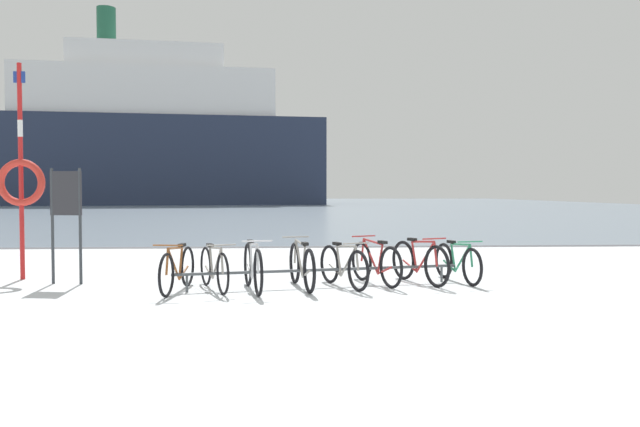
# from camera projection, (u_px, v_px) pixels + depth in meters

# --- Properties ---
(ground) EXTENTS (80.00, 132.00, 0.08)m
(ground) POSITION_uv_depth(u_px,v_px,m) (308.00, 207.00, 61.32)
(ground) COLOR silver
(bike_rack) EXTENTS (4.75, 1.03, 0.31)m
(bike_rack) POSITION_uv_depth(u_px,v_px,m) (321.00, 270.00, 10.22)
(bike_rack) COLOR #4C5156
(bike_rack) RESTS_ON ground
(bicycle_0) EXTENTS (0.46, 1.73, 0.78)m
(bicycle_0) POSITION_uv_depth(u_px,v_px,m) (177.00, 269.00, 9.72)
(bicycle_0) COLOR black
(bicycle_0) RESTS_ON ground
(bicycle_1) EXTENTS (0.71, 1.61, 0.77)m
(bicycle_1) POSITION_uv_depth(u_px,v_px,m) (214.00, 268.00, 9.88)
(bicycle_1) COLOR black
(bicycle_1) RESTS_ON ground
(bicycle_2) EXTENTS (0.53, 1.76, 0.84)m
(bicycle_2) POSITION_uv_depth(u_px,v_px,m) (253.00, 267.00, 9.79)
(bicycle_2) COLOR black
(bicycle_2) RESTS_ON ground
(bicycle_3) EXTENTS (0.52, 1.77, 0.82)m
(bicycle_3) POSITION_uv_depth(u_px,v_px,m) (302.00, 266.00, 10.07)
(bicycle_3) COLOR black
(bicycle_3) RESTS_ON ground
(bicycle_4) EXTENTS (0.73, 1.55, 0.77)m
(bicycle_4) POSITION_uv_depth(u_px,v_px,m) (343.00, 266.00, 10.16)
(bicycle_4) COLOR black
(bicycle_4) RESTS_ON ground
(bicycle_5) EXTENTS (0.72, 1.58, 0.81)m
(bicycle_5) POSITION_uv_depth(u_px,v_px,m) (376.00, 263.00, 10.49)
(bicycle_5) COLOR black
(bicycle_5) RESTS_ON ground
(bicycle_6) EXTENTS (0.73, 1.61, 0.81)m
(bicycle_6) POSITION_uv_depth(u_px,v_px,m) (419.00, 262.00, 10.58)
(bicycle_6) COLOR black
(bicycle_6) RESTS_ON ground
(bicycle_7) EXTENTS (0.54, 1.63, 0.75)m
(bicycle_7) POSITION_uv_depth(u_px,v_px,m) (457.00, 263.00, 10.75)
(bicycle_7) COLOR black
(bicycle_7) RESTS_ON ground
(info_sign) EXTENTS (0.55, 0.12, 1.97)m
(info_sign) POSITION_uv_depth(u_px,v_px,m) (66.00, 206.00, 10.49)
(info_sign) COLOR #33383D
(info_sign) RESTS_ON ground
(rescue_post) EXTENTS (0.85, 0.13, 3.86)m
(rescue_post) POSITION_uv_depth(u_px,v_px,m) (21.00, 178.00, 11.02)
(rescue_post) COLOR red
(rescue_post) RESTS_ON ground
(ferry_ship) EXTENTS (39.28, 16.39, 22.71)m
(ferry_ship) POSITION_uv_depth(u_px,v_px,m) (156.00, 140.00, 72.60)
(ferry_ship) COLOR #232D47
(ferry_ship) RESTS_ON ground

